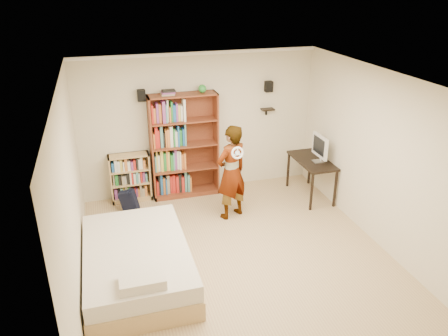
{
  "coord_description": "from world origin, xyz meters",
  "views": [
    {
      "loc": [
        -1.76,
        -5.23,
        3.92
      ],
      "look_at": [
        -0.06,
        0.6,
        1.24
      ],
      "focal_mm": 35.0,
      "sensor_mm": 36.0,
      "label": 1
    }
  ],
  "objects_px": {
    "daybed": "(137,259)",
    "person": "(231,172)",
    "tall_bookshelf": "(184,146)",
    "low_bookshelf": "(130,178)",
    "computer_desk": "(311,178)"
  },
  "relations": [
    {
      "from": "tall_bookshelf",
      "to": "low_bookshelf",
      "type": "bearing_deg",
      "value": 177.54
    },
    {
      "from": "tall_bookshelf",
      "to": "daybed",
      "type": "xyz_separation_m",
      "value": [
        -1.18,
        -2.37,
        -0.67
      ]
    },
    {
      "from": "tall_bookshelf",
      "to": "person",
      "type": "bearing_deg",
      "value": -60.72
    },
    {
      "from": "computer_desk",
      "to": "daybed",
      "type": "relative_size",
      "value": 0.51
    },
    {
      "from": "person",
      "to": "daybed",
      "type": "bearing_deg",
      "value": 12.42
    },
    {
      "from": "daybed",
      "to": "person",
      "type": "bearing_deg",
      "value": 36.26
    },
    {
      "from": "tall_bookshelf",
      "to": "daybed",
      "type": "bearing_deg",
      "value": -116.52
    },
    {
      "from": "low_bookshelf",
      "to": "daybed",
      "type": "xyz_separation_m",
      "value": [
        -0.14,
        -2.41,
        -0.14
      ]
    },
    {
      "from": "low_bookshelf",
      "to": "computer_desk",
      "type": "height_order",
      "value": "low_bookshelf"
    },
    {
      "from": "low_bookshelf",
      "to": "person",
      "type": "relative_size",
      "value": 0.55
    },
    {
      "from": "daybed",
      "to": "person",
      "type": "distance_m",
      "value": 2.27
    },
    {
      "from": "tall_bookshelf",
      "to": "computer_desk",
      "type": "xyz_separation_m",
      "value": [
        2.29,
        -0.75,
        -0.62
      ]
    },
    {
      "from": "tall_bookshelf",
      "to": "computer_desk",
      "type": "bearing_deg",
      "value": -18.17
    },
    {
      "from": "low_bookshelf",
      "to": "person",
      "type": "bearing_deg",
      "value": -34.12
    },
    {
      "from": "daybed",
      "to": "tall_bookshelf",
      "type": "bearing_deg",
      "value": 63.48
    }
  ]
}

